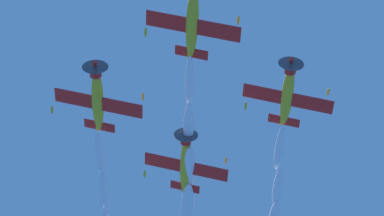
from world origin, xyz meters
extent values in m
ellipsoid|color=gold|center=(-2.75, 0.29, 60.72)|extent=(4.16, 7.86, 2.26)
cube|color=red|center=(-2.61, 0.47, 60.51)|extent=(9.51, 5.03, 3.34)
ellipsoid|color=gold|center=(1.81, -1.09, 61.98)|extent=(0.70, 1.11, 0.46)
ellipsoid|color=gold|center=(-7.03, 2.03, 59.03)|extent=(0.70, 1.11, 0.46)
cube|color=red|center=(-1.51, 3.51, 60.43)|extent=(3.58, 2.25, 1.29)
cube|color=gold|center=(-1.63, 3.70, 60.99)|extent=(0.98, 1.30, 1.41)
ellipsoid|color=#1E232D|center=(-3.00, 0.05, 61.22)|extent=(1.58, 1.98, 1.14)
ellipsoid|color=gold|center=(10.38, 4.91, 60.46)|extent=(4.25, 7.89, 1.93)
cylinder|color=red|center=(9.07, 1.54, 60.66)|extent=(1.85, 1.51, 1.61)
cone|color=red|center=(8.79, 0.82, 60.70)|extent=(0.99, 1.02, 0.78)
cylinder|color=#3F3F47|center=(8.85, 0.99, 60.69)|extent=(3.27, 1.14, 3.43)
cube|color=red|center=(10.52, 5.10, 60.26)|extent=(9.55, 5.04, 3.21)
ellipsoid|color=gold|center=(14.92, 3.48, 61.71)|extent=(0.71, 1.12, 0.41)
ellipsoid|color=gold|center=(6.12, 6.73, 58.81)|extent=(0.71, 1.12, 0.41)
cube|color=red|center=(11.62, 8.15, 60.32)|extent=(3.59, 2.25, 1.23)
cube|color=gold|center=(11.49, 8.31, 60.89)|extent=(0.97, 1.35, 1.36)
ellipsoid|color=#1E232D|center=(10.12, 4.66, 60.95)|extent=(1.59, 2.01, 1.07)
ellipsoid|color=gold|center=(-8.86, 12.14, 58.98)|extent=(4.20, 7.86, 2.10)
cylinder|color=red|center=(-10.17, 8.77, 59.27)|extent=(1.84, 1.47, 1.62)
cone|color=red|center=(-10.45, 8.05, 59.33)|extent=(0.98, 1.00, 0.79)
cylinder|color=#3F3F47|center=(-10.38, 8.22, 59.31)|extent=(3.25, 1.06, 3.39)
cube|color=red|center=(-8.73, 12.32, 58.77)|extent=(9.59, 5.06, 3.06)
ellipsoid|color=gold|center=(-4.29, 10.71, 60.12)|extent=(0.70, 1.11, 0.44)
ellipsoid|color=gold|center=(-13.16, 13.93, 57.41)|extent=(0.70, 1.11, 0.44)
cube|color=red|center=(-7.62, 15.36, 58.75)|extent=(3.61, 2.26, 1.19)
cube|color=gold|center=(-7.73, 15.54, 59.32)|extent=(0.95, 1.31, 1.40)
ellipsoid|color=#1E232D|center=(-9.10, 11.89, 59.48)|extent=(1.58, 1.99, 1.10)
ellipsoid|color=gold|center=(3.46, 17.51, 59.00)|extent=(4.13, 7.85, 2.36)
cylinder|color=red|center=(2.16, 14.16, 59.42)|extent=(1.84, 1.45, 1.65)
cone|color=red|center=(1.88, 13.44, 59.51)|extent=(0.98, 0.99, 0.82)
cylinder|color=#3F3F47|center=(1.94, 13.60, 59.49)|extent=(3.28, 1.01, 3.38)
cube|color=red|center=(3.59, 17.69, 58.79)|extent=(9.58, 5.06, 3.11)
ellipsoid|color=gold|center=(8.05, 16.13, 60.13)|extent=(0.70, 1.11, 0.47)
ellipsoid|color=gold|center=(-0.87, 19.26, 57.44)|extent=(0.70, 1.11, 0.47)
cube|color=red|center=(4.70, 20.73, 58.66)|extent=(3.60, 2.25, 1.22)
cube|color=gold|center=(4.59, 20.92, 59.22)|extent=(0.95, 1.29, 1.44)
ellipsoid|color=#1E232D|center=(3.23, 17.28, 59.51)|extent=(1.57, 1.97, 1.16)
ellipsoid|color=white|center=(-0.33, 6.96, 60.13)|extent=(3.61, 7.33, 1.61)
ellipsoid|color=white|center=(1.77, 12.35, 59.63)|extent=(3.82, 7.43, 1.83)
ellipsoid|color=white|center=(4.13, 17.92, 58.97)|extent=(4.03, 7.52, 2.05)
ellipsoid|color=white|center=(6.09, 23.18, 58.56)|extent=(4.24, 7.62, 2.27)
ellipsoid|color=white|center=(12.85, 11.86, 59.88)|extent=(3.61, 7.33, 1.61)
ellipsoid|color=white|center=(15.22, 17.02, 59.16)|extent=(3.82, 7.43, 1.83)
ellipsoid|color=white|center=(-6.41, 19.14, 58.19)|extent=(3.61, 7.33, 1.61)
ellipsoid|color=white|center=(-4.23, 24.09, 57.75)|extent=(3.82, 7.43, 1.83)
ellipsoid|color=white|center=(6.01, 24.13, 58.23)|extent=(3.61, 7.33, 1.61)
camera|label=1|loc=(-17.20, -34.98, 1.64)|focal=64.62mm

